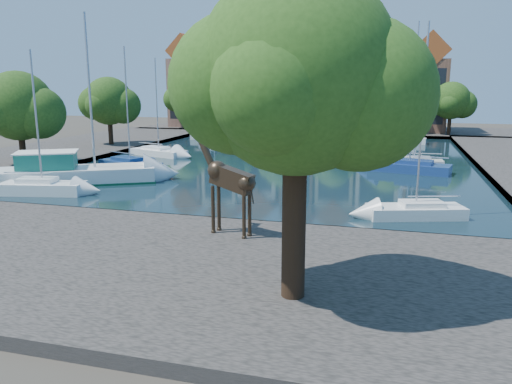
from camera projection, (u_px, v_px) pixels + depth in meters
ground at (192, 224)px, 27.66m from camera, size 160.00×160.00×0.00m
water_basin at (284, 160)px, 50.25m from camera, size 38.00×50.00×0.08m
near_quay at (127, 262)px, 21.01m from camera, size 50.00×14.00×0.50m
far_quay at (326, 130)px, 80.34m from camera, size 60.00×16.00×0.50m
left_quay at (69, 149)px, 56.70m from camera, size 14.00×52.00×0.50m
plane_tree at (300, 82)px, 15.56m from camera, size 8.32×6.40×10.62m
townhouse_west_end at (192, 85)px, 84.78m from camera, size 5.44×9.18×14.93m
townhouse_west_mid at (226, 79)px, 83.04m from camera, size 5.94×9.18×16.79m
townhouse_west_inner at (263, 85)px, 81.54m from camera, size 6.43×9.18×15.15m
townhouse_center at (303, 78)px, 79.63m from camera, size 5.44×9.18×16.93m
townhouse_east_inner at (340, 82)px, 78.21m from camera, size 5.94×9.18×15.79m
townhouse_east_mid at (383, 80)px, 76.44m from camera, size 6.43×9.18×16.65m
townhouse_east_end at (427, 87)px, 74.96m from camera, size 5.44×9.18×14.43m
far_tree_far_west at (186, 99)px, 79.79m from camera, size 7.28×5.60×7.68m
far_tree_west at (233, 100)px, 77.73m from camera, size 6.76×5.20×7.36m
far_tree_mid_west at (284, 99)px, 75.60m from camera, size 7.80×6.00×8.00m
far_tree_mid_east at (336, 100)px, 73.56m from camera, size 7.02×5.40×7.52m
far_tree_east at (393, 100)px, 71.46m from camera, size 7.54×5.80×7.84m
far_tree_far_east at (452, 102)px, 69.42m from camera, size 6.76×5.20×7.36m
side_tree_left_near at (20, 108)px, 43.21m from camera, size 7.80×6.00×8.20m
side_tree_left_far at (110, 103)px, 58.56m from camera, size 7.28×5.60×7.88m
giraffe_statue at (226, 178)px, 23.60m from camera, size 3.87×1.46×5.61m
motorsailer at (71, 171)px, 38.21m from camera, size 11.87×8.62×12.62m
sailboat_left_a at (42, 185)px, 34.60m from camera, size 6.01×3.13×9.73m
sailboat_left_b at (130, 163)px, 44.45m from camera, size 6.60×4.31×10.62m
sailboat_left_c at (159, 151)px, 53.04m from camera, size 6.77×4.17×10.09m
sailboat_left_d at (210, 135)px, 68.01m from camera, size 5.25×1.90×11.65m
sailboat_left_e at (214, 133)px, 72.81m from camera, size 6.15×3.99×8.62m
sailboat_right_a at (416, 208)px, 28.54m from camera, size 5.73×3.47×10.78m
sailboat_right_b at (409, 165)px, 43.11m from camera, size 7.10×3.79×12.51m
sailboat_right_c at (414, 161)px, 45.89m from camera, size 5.22×2.07×9.99m
sailboat_right_d at (405, 139)px, 63.76m from camera, size 5.23×2.31×8.67m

